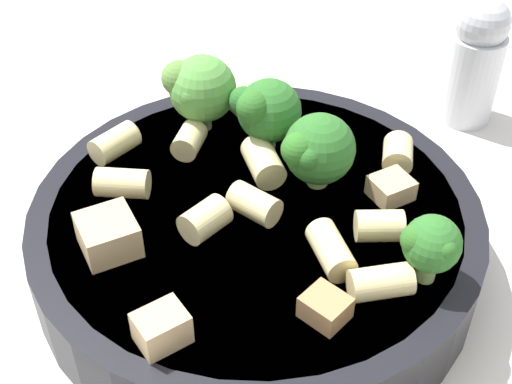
{
  "coord_description": "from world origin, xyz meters",
  "views": [
    {
      "loc": [
        0.04,
        -0.26,
        0.28
      ],
      "look_at": [
        0.0,
        0.0,
        0.05
      ],
      "focal_mm": 50.0,
      "sensor_mm": 36.0,
      "label": 1
    }
  ],
  "objects_px": {
    "rigatoni_6": "(239,98)",
    "rigatoni_7": "(379,226)",
    "pasta_bowl": "(256,230)",
    "rigatoni_10": "(189,140)",
    "rigatoni_2": "(398,154)",
    "chicken_chunk_2": "(162,328)",
    "chicken_chunk_3": "(108,235)",
    "rigatoni_0": "(331,250)",
    "rigatoni_4": "(125,178)",
    "rigatoni_5": "(246,203)",
    "rigatoni_1": "(115,143)",
    "rigatoni_3": "(265,162)",
    "rigatoni_8": "(205,220)",
    "chicken_chunk_1": "(391,188)",
    "pepper_shaker": "(475,60)",
    "broccoli_floret_2": "(317,150)",
    "chicken_chunk_0": "(325,308)",
    "broccoli_floret_0": "(263,110)",
    "broccoli_floret_1": "(198,87)",
    "broccoli_floret_3": "(431,244)",
    "rigatoni_9": "(381,282)"
  },
  "relations": [
    {
      "from": "rigatoni_1",
      "to": "chicken_chunk_3",
      "type": "relative_size",
      "value": 0.99
    },
    {
      "from": "rigatoni_0",
      "to": "rigatoni_4",
      "type": "relative_size",
      "value": 1.07
    },
    {
      "from": "rigatoni_3",
      "to": "rigatoni_7",
      "type": "xyz_separation_m",
      "value": [
        0.06,
        -0.04,
        -0.0
      ]
    },
    {
      "from": "pasta_bowl",
      "to": "rigatoni_10",
      "type": "xyz_separation_m",
      "value": [
        -0.04,
        0.04,
        0.02
      ]
    },
    {
      "from": "rigatoni_9",
      "to": "rigatoni_6",
      "type": "bearing_deg",
      "value": 122.36
    },
    {
      "from": "rigatoni_8",
      "to": "chicken_chunk_3",
      "type": "distance_m",
      "value": 0.05
    },
    {
      "from": "broccoli_floret_1",
      "to": "rigatoni_1",
      "type": "bearing_deg",
      "value": -142.28
    },
    {
      "from": "chicken_chunk_2",
      "to": "pepper_shaker",
      "type": "relative_size",
      "value": 0.24
    },
    {
      "from": "chicken_chunk_0",
      "to": "rigatoni_8",
      "type": "bearing_deg",
      "value": 144.07
    },
    {
      "from": "rigatoni_10",
      "to": "chicken_chunk_1",
      "type": "relative_size",
      "value": 1.05
    },
    {
      "from": "chicken_chunk_2",
      "to": "pasta_bowl",
      "type": "bearing_deg",
      "value": 73.22
    },
    {
      "from": "rigatoni_0",
      "to": "rigatoni_4",
      "type": "distance_m",
      "value": 0.11
    },
    {
      "from": "broccoli_floret_1",
      "to": "rigatoni_2",
      "type": "relative_size",
      "value": 2.16
    },
    {
      "from": "chicken_chunk_1",
      "to": "chicken_chunk_3",
      "type": "xyz_separation_m",
      "value": [
        -0.13,
        -0.06,
        0.0
      ]
    },
    {
      "from": "broccoli_floret_3",
      "to": "rigatoni_8",
      "type": "xyz_separation_m",
      "value": [
        -0.1,
        0.02,
        -0.01
      ]
    },
    {
      "from": "broccoli_floret_0",
      "to": "rigatoni_5",
      "type": "relative_size",
      "value": 1.71
    },
    {
      "from": "pasta_bowl",
      "to": "rigatoni_9",
      "type": "xyz_separation_m",
      "value": [
        0.06,
        -0.05,
        0.02
      ]
    },
    {
      "from": "rigatoni_8",
      "to": "chicken_chunk_0",
      "type": "distance_m",
      "value": 0.07
    },
    {
      "from": "broccoli_floret_0",
      "to": "rigatoni_10",
      "type": "xyz_separation_m",
      "value": [
        -0.04,
        -0.01,
        -0.02
      ]
    },
    {
      "from": "rigatoni_7",
      "to": "chicken_chunk_3",
      "type": "xyz_separation_m",
      "value": [
        -0.12,
        -0.03,
        0.0
      ]
    },
    {
      "from": "rigatoni_7",
      "to": "broccoli_floret_0",
      "type": "bearing_deg",
      "value": 135.74
    },
    {
      "from": "rigatoni_4",
      "to": "pepper_shaker",
      "type": "xyz_separation_m",
      "value": [
        0.19,
        0.15,
        -0.0
      ]
    },
    {
      "from": "broccoli_floret_2",
      "to": "rigatoni_2",
      "type": "xyz_separation_m",
      "value": [
        0.04,
        0.02,
        -0.01
      ]
    },
    {
      "from": "rigatoni_9",
      "to": "chicken_chunk_3",
      "type": "relative_size",
      "value": 1.05
    },
    {
      "from": "chicken_chunk_2",
      "to": "rigatoni_8",
      "type": "bearing_deg",
      "value": 85.83
    },
    {
      "from": "rigatoni_6",
      "to": "rigatoni_9",
      "type": "relative_size",
      "value": 0.85
    },
    {
      "from": "rigatoni_8",
      "to": "chicken_chunk_1",
      "type": "distance_m",
      "value": 0.1
    },
    {
      "from": "chicken_chunk_1",
      "to": "chicken_chunk_3",
      "type": "relative_size",
      "value": 0.75
    },
    {
      "from": "rigatoni_6",
      "to": "rigatoni_7",
      "type": "relative_size",
      "value": 1.04
    },
    {
      "from": "rigatoni_1",
      "to": "pepper_shaker",
      "type": "distance_m",
      "value": 0.24
    },
    {
      "from": "broccoli_floret_1",
      "to": "broccoli_floret_3",
      "type": "xyz_separation_m",
      "value": [
        0.12,
        -0.1,
        -0.01
      ]
    },
    {
      "from": "rigatoni_2",
      "to": "rigatoni_5",
      "type": "bearing_deg",
      "value": -145.7
    },
    {
      "from": "rigatoni_4",
      "to": "rigatoni_5",
      "type": "distance_m",
      "value": 0.07
    },
    {
      "from": "broccoli_floret_3",
      "to": "chicken_chunk_1",
      "type": "xyz_separation_m",
      "value": [
        -0.02,
        0.05,
        -0.02
      ]
    },
    {
      "from": "rigatoni_3",
      "to": "rigatoni_10",
      "type": "bearing_deg",
      "value": 162.07
    },
    {
      "from": "broccoli_floret_1",
      "to": "chicken_chunk_2",
      "type": "bearing_deg",
      "value": -84.23
    },
    {
      "from": "rigatoni_0",
      "to": "chicken_chunk_0",
      "type": "relative_size",
      "value": 1.55
    },
    {
      "from": "pasta_bowl",
      "to": "rigatoni_2",
      "type": "distance_m",
      "value": 0.09
    },
    {
      "from": "chicken_chunk_2",
      "to": "chicken_chunk_3",
      "type": "bearing_deg",
      "value": 127.55
    },
    {
      "from": "rigatoni_9",
      "to": "chicken_chunk_2",
      "type": "xyz_separation_m",
      "value": [
        -0.09,
        -0.04,
        0.0
      ]
    },
    {
      "from": "rigatoni_1",
      "to": "chicken_chunk_2",
      "type": "xyz_separation_m",
      "value": [
        0.06,
        -0.12,
        0.0
      ]
    },
    {
      "from": "pasta_bowl",
      "to": "rigatoni_1",
      "type": "relative_size",
      "value": 8.88
    },
    {
      "from": "rigatoni_3",
      "to": "chicken_chunk_0",
      "type": "relative_size",
      "value": 1.5
    },
    {
      "from": "rigatoni_0",
      "to": "rigatoni_10",
      "type": "distance_m",
      "value": 0.11
    },
    {
      "from": "rigatoni_2",
      "to": "rigatoni_10",
      "type": "height_order",
      "value": "rigatoni_2"
    },
    {
      "from": "rigatoni_0",
      "to": "rigatoni_6",
      "type": "relative_size",
      "value": 1.23
    },
    {
      "from": "rigatoni_10",
      "to": "rigatoni_5",
      "type": "bearing_deg",
      "value": -50.29
    },
    {
      "from": "rigatoni_5",
      "to": "broccoli_floret_0",
      "type": "bearing_deg",
      "value": 89.48
    },
    {
      "from": "pasta_bowl",
      "to": "broccoli_floret_0",
      "type": "distance_m",
      "value": 0.06
    },
    {
      "from": "broccoli_floret_0",
      "to": "rigatoni_7",
      "type": "bearing_deg",
      "value": -44.26
    }
  ]
}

